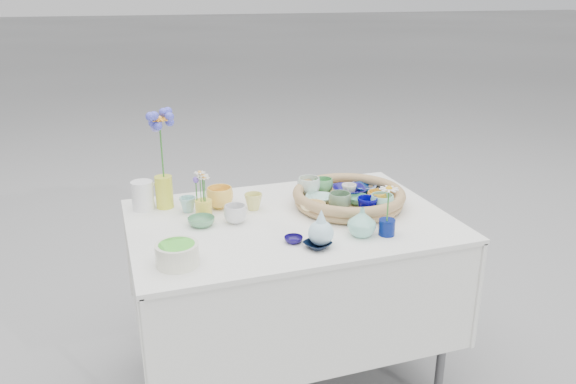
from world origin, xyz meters
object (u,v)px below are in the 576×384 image
object	(u,v)px
wicker_tray	(349,197)
bud_vase_seafoam	(362,222)
tall_vase_yellow	(164,192)
display_table	(289,376)

from	to	relation	value
wicker_tray	bud_vase_seafoam	xyz separation A→B (m)	(-0.08, -0.29, 0.02)
bud_vase_seafoam	tall_vase_yellow	bearing A→B (deg)	141.28
wicker_tray	display_table	bearing A→B (deg)	-169.88
display_table	tall_vase_yellow	size ratio (longest dim) A/B	9.26
display_table	bud_vase_seafoam	distance (m)	0.88
tall_vase_yellow	wicker_tray	bearing A→B (deg)	-17.49
wicker_tray	tall_vase_yellow	world-z (taller)	tall_vase_yellow
display_table	tall_vase_yellow	world-z (taller)	tall_vase_yellow
display_table	wicker_tray	world-z (taller)	wicker_tray
display_table	bud_vase_seafoam	size ratio (longest dim) A/B	11.44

